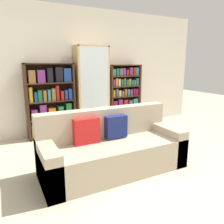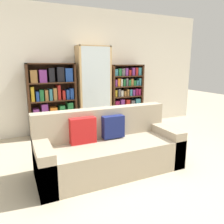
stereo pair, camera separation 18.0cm
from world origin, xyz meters
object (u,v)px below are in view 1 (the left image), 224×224
at_px(bookshelf_left, 51,102).
at_px(wine_bottle, 134,138).
at_px(couch, 112,149).
at_px(bookshelf_right, 123,97).
at_px(display_cabinet, 92,90).

relative_size(bookshelf_left, wine_bottle, 4.58).
xyz_separation_m(couch, bookshelf_right, (1.30, 1.92, 0.41)).
bearing_deg(wine_bottle, bookshelf_left, 135.15).
relative_size(bookshelf_right, wine_bottle, 4.46).
relative_size(couch, bookshelf_right, 1.38).
distance_m(couch, wine_bottle, 1.08).
distance_m(bookshelf_right, wine_bottle, 1.46).
relative_size(couch, display_cabinet, 1.08).
bearing_deg(display_cabinet, bookshelf_right, 1.09).
xyz_separation_m(bookshelf_left, display_cabinet, (0.91, -0.02, 0.20)).
xyz_separation_m(bookshelf_left, bookshelf_right, (1.74, -0.00, -0.02)).
height_order(couch, display_cabinet, display_cabinet).
bearing_deg(couch, display_cabinet, 76.06).
xyz_separation_m(display_cabinet, wine_bottle, (0.35, -1.24, -0.80)).
bearing_deg(couch, bookshelf_right, 55.86).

